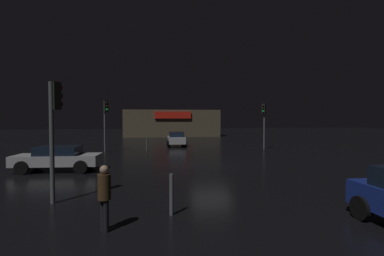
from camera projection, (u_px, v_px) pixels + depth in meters
The scene contains 10 objects.
ground_plane at pixel (212, 164), 18.18m from camera, with size 120.00×120.00×0.00m, color black.
store_building at pixel (171, 123), 47.33m from camera, with size 14.96×9.03×4.22m.
traffic_signal_main at pixel (105, 116), 24.32m from camera, with size 0.42×0.42×4.45m.
traffic_signal_opposite at pixel (264, 117), 26.40m from camera, with size 0.42×0.43×4.27m.
traffic_signal_cross_right at pixel (54, 118), 9.76m from camera, with size 0.42×0.42×4.21m.
car_far at pixel (176, 139), 29.63m from camera, with size 1.94×3.91×1.51m.
car_crossing at pixel (58, 158), 15.65m from camera, with size 4.65×2.17×1.39m.
pedestrian at pixel (104, 193), 7.35m from camera, with size 0.47×0.47×1.74m.
bollard_kerb_a at pixel (147, 145), 25.34m from camera, with size 0.09×0.09×1.13m, color #595B60.
bollard_kerb_b at pixel (171, 195), 8.58m from camera, with size 0.12×0.12×1.27m, color #595B60.
Camera 1 is at (-4.05, -17.67, 2.97)m, focal length 26.41 mm.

